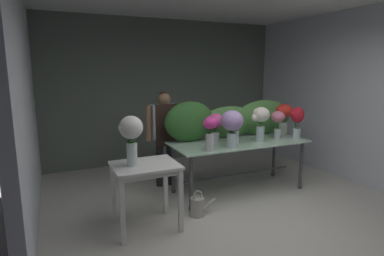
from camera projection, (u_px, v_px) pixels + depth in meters
The scene contains 18 objects.
ground_plane at pixel (203, 187), 5.04m from camera, with size 7.82×7.82×0.00m, color beige.
wall_back at pixel (165, 92), 6.38m from camera, with size 4.86×0.12×2.81m, color slate.
wall_left at pixel (23, 107), 3.80m from camera, with size 0.12×3.67×2.81m, color silver.
wall_right at pixel (323, 94), 5.76m from camera, with size 0.12×3.67×2.81m, color silver.
display_table_glass at pixel (239, 149), 4.76m from camera, with size 2.07×0.86×0.79m.
side_table_white at pixel (145, 173), 3.63m from camera, with size 0.74×0.60×0.79m.
florist at pixel (165, 129), 4.96m from camera, with size 0.60×0.24×1.51m.
foliage_backdrop at pixel (232, 120), 4.99m from camera, with size 2.26×0.30×0.60m.
vase_coral_carnations at pixel (235, 126), 4.59m from camera, with size 0.20×0.20×0.42m.
vase_fuchsia_snapdragons at pixel (215, 124), 4.66m from camera, with size 0.25×0.23×0.43m.
vase_magenta_roses at pixel (210, 131), 4.14m from camera, with size 0.21×0.18×0.45m.
vase_ivory_hydrangea at pixel (260, 119), 4.68m from camera, with size 0.29×0.26×0.52m.
vase_crimson_freesia at pixel (297, 119), 4.87m from camera, with size 0.23×0.20×0.50m.
vase_rosy_tulips at pixel (278, 120), 4.88m from camera, with size 0.22×0.22×0.43m.
vase_lilac_peonies at pixel (232, 124), 4.32m from camera, with size 0.31×0.31×0.52m.
vase_scarlet_dahlias at pixel (284, 114), 5.19m from camera, with size 0.31×0.29×0.51m.
vase_white_roses_tall at pixel (131, 134), 3.48m from camera, with size 0.28×0.26×0.57m.
watering_can at pixel (198, 206), 4.04m from camera, with size 0.35×0.18×0.34m.
Camera 1 is at (-2.13, -2.51, 1.86)m, focal length 29.55 mm.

